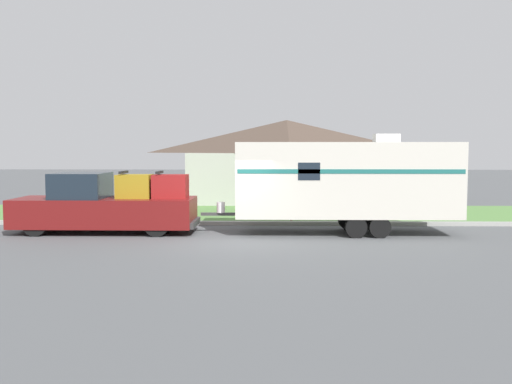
# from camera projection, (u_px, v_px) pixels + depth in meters

# --- Properties ---
(ground_plane) EXTENTS (120.00, 120.00, 0.00)m
(ground_plane) POSITION_uv_depth(u_px,v_px,m) (231.00, 241.00, 17.67)
(ground_plane) COLOR #515456
(curb_strip) EXTENTS (80.00, 0.30, 0.14)m
(curb_strip) POSITION_uv_depth(u_px,v_px,m) (238.00, 223.00, 21.40)
(curb_strip) COLOR #999993
(curb_strip) RESTS_ON ground_plane
(lawn_strip) EXTENTS (80.00, 7.00, 0.03)m
(lawn_strip) POSITION_uv_depth(u_px,v_px,m) (242.00, 214.00, 25.04)
(lawn_strip) COLOR #568442
(lawn_strip) RESTS_ON ground_plane
(house_across_street) EXTENTS (11.09, 8.19, 4.45)m
(house_across_street) POSITION_uv_depth(u_px,v_px,m) (287.00, 159.00, 31.78)
(house_across_street) COLOR #B2B2A8
(house_across_street) RESTS_ON ground_plane
(pickup_truck) EXTENTS (6.19, 2.07, 2.11)m
(pickup_truck) POSITION_uv_depth(u_px,v_px,m) (106.00, 206.00, 19.42)
(pickup_truck) COLOR black
(pickup_truck) RESTS_ON ground_plane
(travel_trailer) EXTENTS (8.59, 2.24, 3.35)m
(travel_trailer) POSITION_uv_depth(u_px,v_px,m) (346.00, 180.00, 19.16)
(travel_trailer) COLOR black
(travel_trailer) RESTS_ON ground_plane
(mailbox) EXTENTS (0.48, 0.20, 1.22)m
(mailbox) POSITION_uv_depth(u_px,v_px,m) (291.00, 199.00, 21.92)
(mailbox) COLOR brown
(mailbox) RESTS_ON ground_plane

